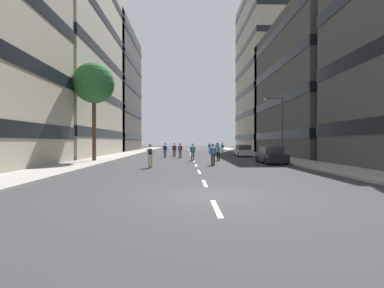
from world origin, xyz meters
The scene contains 23 objects.
ground_plane centered at (0.00, 30.90, 0.00)m, with size 185.38×185.38×0.00m, color #333335.
sidewalk_left centered at (-9.73, 34.76, 0.07)m, with size 3.50×84.97×0.14m, color #9E9991.
sidewalk_right centered at (9.73, 34.76, 0.07)m, with size 3.50×84.97×0.14m, color #9E9991.
lane_markings centered at (0.00, 33.00, 0.00)m, with size 0.16×72.20×0.01m.
building_left_mid centered at (-19.64, 28.52, 17.69)m, with size 16.42×22.09×35.19m.
building_left_far centered at (-19.64, 48.10, 12.53)m, with size 16.42×20.97×24.87m.
building_right_mid centered at (19.64, 28.52, 9.39)m, with size 16.42×22.44×18.61m.
building_right_far centered at (19.64, 48.10, 16.44)m, with size 16.42×20.22×32.70m.
parked_car_near centered at (6.78, 26.68, 0.70)m, with size 1.82×4.40×1.52m.
parked_car_mid centered at (6.78, 14.66, 0.70)m, with size 1.82×4.40×1.52m.
street_tree_near centered at (-9.73, 17.23, 7.58)m, with size 3.90×3.90×9.45m.
streetlamp_right centered at (9.02, 19.22, 4.14)m, with size 2.13×0.30×6.50m.
skater_0 centered at (3.51, 39.97, 1.02)m, with size 0.56×0.92×1.78m.
skater_1 centered at (-1.48, 23.67, 1.02)m, with size 0.56×0.92×1.78m.
skater_2 centered at (5.50, 37.49, 1.02)m, with size 0.56×0.92×1.78m.
skater_3 centered at (-3.36, 24.35, 1.02)m, with size 0.54×0.91×1.78m.
skater_4 centered at (1.42, 13.10, 1.02)m, with size 0.55×0.91×1.78m.
skater_5 centered at (4.41, 36.27, 0.98)m, with size 0.55×0.92×1.78m.
skater_6 centered at (-2.29, 26.29, 1.02)m, with size 0.56×0.92×1.78m.
skater_7 centered at (-3.54, 10.89, 1.02)m, with size 0.55×0.91×1.78m.
skater_8 centered at (2.54, 18.73, 1.02)m, with size 0.57×0.92×1.78m.
skater_9 centered at (-0.11, 18.70, 1.02)m, with size 0.55×0.92×1.78m.
skater_10 centered at (4.15, 33.08, 1.02)m, with size 0.57×0.92×1.78m.
Camera 1 is at (-0.94, -10.32, 1.99)m, focal length 26.37 mm.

